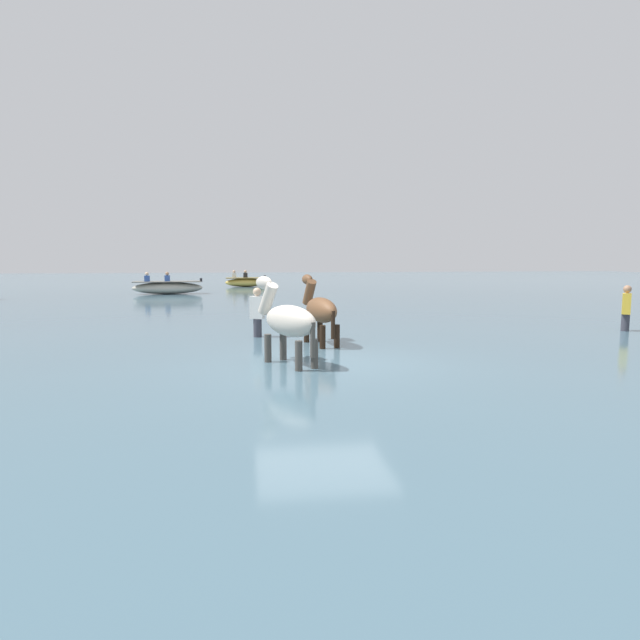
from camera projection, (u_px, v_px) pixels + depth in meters
The scene contains 8 objects.
ground_plane at pixel (323, 385), 10.13m from camera, with size 120.00×120.00×0.00m, color #84755B.
water_surface at pixel (285, 315), 19.95m from camera, with size 90.00×90.00×0.43m, color #476675.
horse_lead_pinto at pixel (288, 323), 9.78m from camera, with size 1.20×1.75×2.00m.
horse_trailing_bay at pixel (320, 312), 12.02m from camera, with size 0.80×1.81×1.96m.
boat_mid_outer at pixel (246, 282), 34.64m from camera, with size 2.61×1.09×1.05m.
boat_far_inshore at pixel (168, 287), 27.99m from camera, with size 3.58×1.32×1.14m.
person_onlooker_left at pixel (626, 314), 14.20m from camera, with size 0.35×0.38×1.63m.
person_spectator_far at pixel (257, 319), 13.16m from camera, with size 0.37×0.31×1.63m.
Camera 1 is at (-1.38, -9.82, 2.39)m, focal length 30.61 mm.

